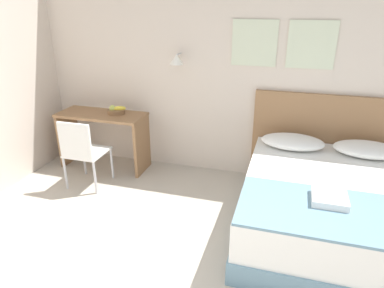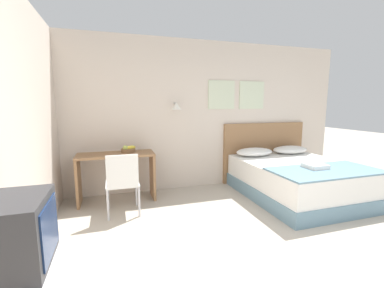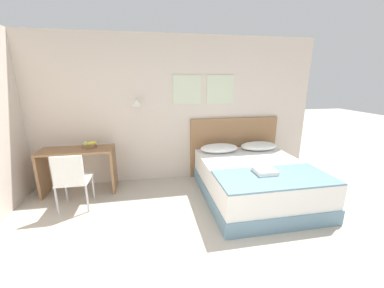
{
  "view_description": "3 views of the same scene",
  "coord_description": "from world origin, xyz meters",
  "px_view_note": "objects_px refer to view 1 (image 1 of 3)",
  "views": [
    {
      "loc": [
        0.82,
        -1.23,
        2.15
      ],
      "look_at": [
        -0.12,
        1.96,
        0.76
      ],
      "focal_mm": 32.0,
      "sensor_mm": 36.0,
      "label": 1
    },
    {
      "loc": [
        -1.62,
        -1.52,
        1.54
      ],
      "look_at": [
        -0.5,
        2.04,
        0.95
      ],
      "focal_mm": 24.0,
      "sensor_mm": 36.0,
      "label": 2
    },
    {
      "loc": [
        -0.38,
        -1.42,
        1.9
      ],
      "look_at": [
        0.25,
        1.88,
        0.96
      ],
      "focal_mm": 22.0,
      "sensor_mm": 36.0,
      "label": 3
    }
  ],
  "objects_px": {
    "throw_blanket": "(339,213)",
    "bed": "(328,207)",
    "desk": "(103,130)",
    "fruit_bowl": "(116,111)",
    "headboard": "(326,142)",
    "pillow_right": "(367,149)",
    "folded_towel_near_foot": "(330,198)",
    "pillow_left": "(293,142)",
    "desk_chair": "(82,149)"
  },
  "relations": [
    {
      "from": "desk",
      "to": "desk_chair",
      "type": "xyz_separation_m",
      "value": [
        0.06,
        -0.61,
        -0.02
      ]
    },
    {
      "from": "desk",
      "to": "throw_blanket",
      "type": "bearing_deg",
      "value": -24.26
    },
    {
      "from": "pillow_left",
      "to": "headboard",
      "type": "bearing_deg",
      "value": 36.34
    },
    {
      "from": "bed",
      "to": "headboard",
      "type": "distance_m",
      "value": 1.05
    },
    {
      "from": "headboard",
      "to": "desk_chair",
      "type": "relative_size",
      "value": 2.01
    },
    {
      "from": "throw_blanket",
      "to": "folded_towel_near_foot",
      "type": "distance_m",
      "value": 0.16
    },
    {
      "from": "headboard",
      "to": "folded_towel_near_foot",
      "type": "bearing_deg",
      "value": -92.81
    },
    {
      "from": "pillow_left",
      "to": "desk_chair",
      "type": "relative_size",
      "value": 0.81
    },
    {
      "from": "pillow_right",
      "to": "folded_towel_near_foot",
      "type": "height_order",
      "value": "pillow_right"
    },
    {
      "from": "folded_towel_near_foot",
      "to": "fruit_bowl",
      "type": "relative_size",
      "value": 1.15
    },
    {
      "from": "pillow_left",
      "to": "bed",
      "type": "bearing_deg",
      "value": -61.28
    },
    {
      "from": "desk_chair",
      "to": "fruit_bowl",
      "type": "distance_m",
      "value": 0.74
    },
    {
      "from": "pillow_right",
      "to": "throw_blanket",
      "type": "relative_size",
      "value": 0.44
    },
    {
      "from": "bed",
      "to": "throw_blanket",
      "type": "bearing_deg",
      "value": -90.0
    },
    {
      "from": "throw_blanket",
      "to": "bed",
      "type": "bearing_deg",
      "value": 90.0
    },
    {
      "from": "headboard",
      "to": "pillow_left",
      "type": "height_order",
      "value": "headboard"
    },
    {
      "from": "folded_towel_near_foot",
      "to": "desk_chair",
      "type": "distance_m",
      "value": 2.79
    },
    {
      "from": "throw_blanket",
      "to": "folded_towel_near_foot",
      "type": "xyz_separation_m",
      "value": [
        -0.07,
        0.14,
        0.04
      ]
    },
    {
      "from": "desk_chair",
      "to": "bed",
      "type": "bearing_deg",
      "value": -2.3
    },
    {
      "from": "headboard",
      "to": "throw_blanket",
      "type": "height_order",
      "value": "headboard"
    },
    {
      "from": "fruit_bowl",
      "to": "pillow_left",
      "type": "bearing_deg",
      "value": -1.51
    },
    {
      "from": "headboard",
      "to": "desk",
      "type": "xyz_separation_m",
      "value": [
        -2.87,
        -0.29,
        -0.05
      ]
    },
    {
      "from": "headboard",
      "to": "throw_blanket",
      "type": "bearing_deg",
      "value": -90.0
    },
    {
      "from": "headboard",
      "to": "pillow_right",
      "type": "distance_m",
      "value": 0.5
    },
    {
      "from": "bed",
      "to": "headboard",
      "type": "height_order",
      "value": "headboard"
    },
    {
      "from": "fruit_bowl",
      "to": "headboard",
      "type": "bearing_deg",
      "value": 4.93
    },
    {
      "from": "fruit_bowl",
      "to": "pillow_right",
      "type": "bearing_deg",
      "value": -1.12
    },
    {
      "from": "pillow_left",
      "to": "throw_blanket",
      "type": "xyz_separation_m",
      "value": [
        0.39,
        -1.29,
        -0.06
      ]
    },
    {
      "from": "pillow_right",
      "to": "throw_blanket",
      "type": "height_order",
      "value": "pillow_right"
    },
    {
      "from": "pillow_left",
      "to": "desk",
      "type": "height_order",
      "value": "desk"
    },
    {
      "from": "pillow_left",
      "to": "throw_blanket",
      "type": "height_order",
      "value": "pillow_left"
    },
    {
      "from": "pillow_right",
      "to": "fruit_bowl",
      "type": "bearing_deg",
      "value": 178.88
    },
    {
      "from": "throw_blanket",
      "to": "fruit_bowl",
      "type": "distance_m",
      "value": 3.0
    },
    {
      "from": "bed",
      "to": "pillow_left",
      "type": "xyz_separation_m",
      "value": [
        -0.39,
        0.72,
        0.37
      ]
    },
    {
      "from": "bed",
      "to": "throw_blanket",
      "type": "distance_m",
      "value": 0.64
    },
    {
      "from": "pillow_left",
      "to": "desk_chair",
      "type": "height_order",
      "value": "desk_chair"
    },
    {
      "from": "bed",
      "to": "desk",
      "type": "xyz_separation_m",
      "value": [
        -2.87,
        0.72,
        0.25
      ]
    },
    {
      "from": "bed",
      "to": "desk_chair",
      "type": "distance_m",
      "value": 2.81
    },
    {
      "from": "pillow_left",
      "to": "throw_blanket",
      "type": "relative_size",
      "value": 0.44
    },
    {
      "from": "bed",
      "to": "fruit_bowl",
      "type": "height_order",
      "value": "fruit_bowl"
    },
    {
      "from": "pillow_right",
      "to": "bed",
      "type": "bearing_deg",
      "value": -118.72
    },
    {
      "from": "pillow_left",
      "to": "desk",
      "type": "bearing_deg",
      "value": 179.95
    },
    {
      "from": "throw_blanket",
      "to": "folded_towel_near_foot",
      "type": "bearing_deg",
      "value": 117.25
    },
    {
      "from": "throw_blanket",
      "to": "desk",
      "type": "xyz_separation_m",
      "value": [
        -2.87,
        1.29,
        -0.06
      ]
    },
    {
      "from": "desk_chair",
      "to": "fruit_bowl",
      "type": "height_order",
      "value": "fruit_bowl"
    },
    {
      "from": "desk",
      "to": "fruit_bowl",
      "type": "relative_size",
      "value": 4.73
    },
    {
      "from": "pillow_right",
      "to": "desk",
      "type": "height_order",
      "value": "desk"
    },
    {
      "from": "desk_chair",
      "to": "fruit_bowl",
      "type": "relative_size",
      "value": 3.54
    },
    {
      "from": "bed",
      "to": "pillow_left",
      "type": "bearing_deg",
      "value": 118.72
    },
    {
      "from": "headboard",
      "to": "pillow_right",
      "type": "xyz_separation_m",
      "value": [
        0.39,
        -0.29,
        0.07
      ]
    }
  ]
}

